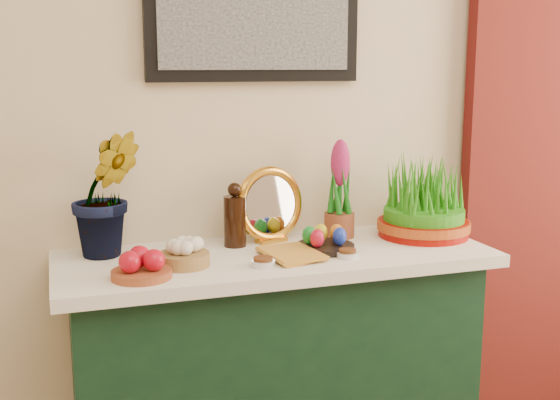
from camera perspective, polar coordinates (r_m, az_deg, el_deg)
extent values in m
cube|color=beige|center=(2.45, -1.60, 7.73)|extent=(4.00, 0.04, 2.70)
cube|color=black|center=(2.43, -2.10, 15.97)|extent=(0.74, 0.03, 0.54)
cube|color=#12331C|center=(2.45, -0.38, -14.78)|extent=(1.30, 0.45, 0.85)
cube|color=white|center=(2.29, -0.39, -4.69)|extent=(1.40, 0.55, 0.04)
imported|color=#187318|center=(2.25, -13.99, 2.14)|extent=(0.28, 0.25, 0.53)
cylinder|color=brown|center=(2.04, -11.18, -5.93)|extent=(0.21, 0.21, 0.02)
cylinder|color=#A17D40|center=(2.14, -7.81, -4.80)|extent=(0.20, 0.20, 0.04)
cylinder|color=black|center=(2.34, -3.69, -1.74)|extent=(0.07, 0.07, 0.17)
sphere|color=black|center=(2.32, -3.72, 0.86)|extent=(0.05, 0.05, 0.05)
cube|color=orange|center=(2.40, -0.71, -3.25)|extent=(0.11, 0.08, 0.02)
torus|color=orange|center=(2.39, -0.83, -0.34)|extent=(0.27, 0.12, 0.26)
cylinder|color=silver|center=(2.39, -0.79, -0.36)|extent=(0.20, 0.08, 0.20)
imported|color=gold|center=(2.18, -0.92, -4.58)|extent=(0.17, 0.23, 0.03)
cylinder|color=silver|center=(2.12, -1.38, -5.18)|extent=(0.07, 0.07, 0.02)
cylinder|color=#592D14|center=(2.11, -1.38, -4.80)|extent=(0.06, 0.06, 0.01)
cylinder|color=silver|center=(2.22, 5.50, -4.47)|extent=(0.07, 0.07, 0.02)
cylinder|color=#592D14|center=(2.22, 5.51, -4.13)|extent=(0.05, 0.05, 0.01)
cylinder|color=black|center=(2.30, 3.67, -3.84)|extent=(0.24, 0.24, 0.02)
ellipsoid|color=red|center=(2.25, 3.04, -3.13)|extent=(0.05, 0.05, 0.06)
ellipsoid|color=#182FAE|center=(2.28, 4.86, -2.97)|extent=(0.05, 0.05, 0.06)
ellipsoid|color=yellow|center=(2.33, 3.33, -2.67)|extent=(0.05, 0.05, 0.06)
ellipsoid|color=#177F27|center=(2.30, 2.38, -2.87)|extent=(0.05, 0.05, 0.06)
ellipsoid|color=orange|center=(2.33, 4.61, -2.68)|extent=(0.05, 0.05, 0.06)
cylinder|color=brown|center=(2.48, 4.84, -2.03)|extent=(0.11, 0.11, 0.09)
ellipsoid|color=#D62A75|center=(2.44, 4.92, 3.04)|extent=(0.07, 0.07, 0.16)
cylinder|color=#950B03|center=(2.53, 11.56, -2.25)|extent=(0.31, 0.31, 0.06)
cylinder|color=maroon|center=(2.53, 11.57, -2.00)|extent=(0.33, 0.33, 0.03)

